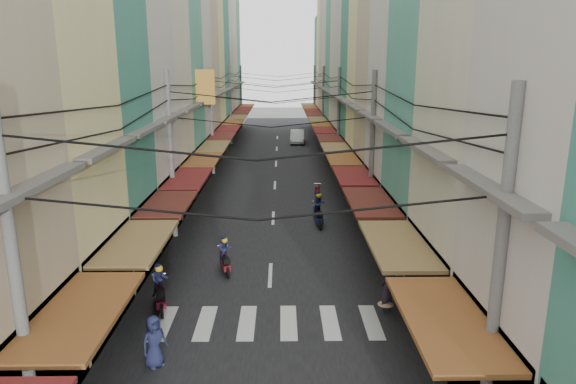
{
  "coord_description": "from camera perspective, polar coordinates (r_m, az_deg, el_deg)",
  "views": [
    {
      "loc": [
        0.48,
        -21.68,
        8.51
      ],
      "look_at": [
        0.82,
        4.79,
        1.83
      ],
      "focal_mm": 32.0,
      "sensor_mm": 36.0,
      "label": 1
    }
  ],
  "objects": [
    {
      "name": "parked_scooters",
      "position": [
        21.01,
        11.31,
        -8.64
      ],
      "size": [
        13.45,
        14.39,
        0.99
      ],
      "color": "black",
      "rests_on": "ground"
    },
    {
      "name": "ground",
      "position": [
        23.29,
        -1.88,
        -7.28
      ],
      "size": [
        160.0,
        160.0,
        0.0
      ],
      "primitive_type": "plane",
      "color": "#62635E",
      "rests_on": "ground"
    },
    {
      "name": "pedestrians",
      "position": [
        24.34,
        -10.52,
        -4.03
      ],
      "size": [
        10.73,
        17.74,
        2.23
      ],
      "color": "#29212C",
      "rests_on": "ground"
    },
    {
      "name": "building_row_left",
      "position": [
        39.17,
        -13.63,
        15.63
      ],
      "size": [
        7.8,
        67.67,
        23.7
      ],
      "color": "beige",
      "rests_on": "ground"
    },
    {
      "name": "sidewalk_right",
      "position": [
        42.95,
        7.34,
        2.66
      ],
      "size": [
        3.0,
        80.0,
        0.06
      ],
      "primitive_type": "cube",
      "color": "slate",
      "rests_on": "ground"
    },
    {
      "name": "building_row_right",
      "position": [
        38.85,
        10.68,
        15.25
      ],
      "size": [
        7.8,
        68.98,
        22.59
      ],
      "color": "#3B826F",
      "rests_on": "ground"
    },
    {
      "name": "traffic_sign",
      "position": [
        20.19,
        12.16,
        -4.7
      ],
      "size": [
        0.1,
        0.63,
        2.88
      ],
      "color": "slate",
      "rests_on": "ground"
    },
    {
      "name": "crosswalk",
      "position": [
        17.83,
        -2.26,
        -14.27
      ],
      "size": [
        7.55,
        2.4,
        0.01
      ],
      "color": "silver",
      "rests_on": "ground"
    },
    {
      "name": "moving_scooters",
      "position": [
        24.18,
        -2.52,
        -5.11
      ],
      "size": [
        7.04,
        17.42,
        1.91
      ],
      "color": "black",
      "rests_on": "ground"
    },
    {
      "name": "bicycle",
      "position": [
        21.19,
        13.94,
        -9.97
      ],
      "size": [
        1.94,
        1.2,
        1.25
      ],
      "primitive_type": "imported",
      "rotation": [
        0.0,
        0.0,
        1.88
      ],
      "color": "black",
      "rests_on": "ground"
    },
    {
      "name": "white_car",
      "position": [
        56.23,
        1.05,
        5.45
      ],
      "size": [
        5.07,
        2.21,
        1.76
      ],
      "primitive_type": "imported",
      "rotation": [
        0.0,
        0.0,
        -0.05
      ],
      "color": "white",
      "rests_on": "ground"
    },
    {
      "name": "market_umbrella",
      "position": [
        20.25,
        17.69,
        -4.57
      ],
      "size": [
        2.42,
        2.42,
        2.55
      ],
      "color": "#B2B2B7",
      "rests_on": "ground"
    },
    {
      "name": "sidewalk_left",
      "position": [
        43.1,
        -10.05,
        2.59
      ],
      "size": [
        3.0,
        80.0,
        0.06
      ],
      "primitive_type": "cube",
      "color": "slate",
      "rests_on": "ground"
    },
    {
      "name": "utility_poles",
      "position": [
        36.74,
        -1.51,
        11.16
      ],
      "size": [
        10.2,
        66.13,
        8.2
      ],
      "color": "slate",
      "rests_on": "ground"
    },
    {
      "name": "road",
      "position": [
        42.54,
        -1.37,
        2.63
      ],
      "size": [
        10.0,
        80.0,
        0.02
      ],
      "primitive_type": "cube",
      "color": "black",
      "rests_on": "ground"
    }
  ]
}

